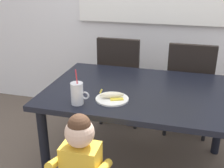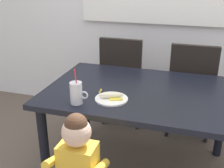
{
  "view_description": "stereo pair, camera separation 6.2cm",
  "coord_description": "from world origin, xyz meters",
  "px_view_note": "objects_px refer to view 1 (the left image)",
  "views": [
    {
      "loc": [
        0.29,
        -1.93,
        1.56
      ],
      "look_at": [
        -0.21,
        -0.1,
        0.79
      ],
      "focal_mm": 44.91,
      "sensor_mm": 36.0,
      "label": 1
    },
    {
      "loc": [
        0.34,
        -1.92,
        1.56
      ],
      "look_at": [
        -0.21,
        -0.1,
        0.79
      ],
      "focal_mm": 44.91,
      "sensor_mm": 36.0,
      "label": 2
    }
  ],
  "objects_px": {
    "dining_chair_left": "(121,76)",
    "snack_plate": "(112,99)",
    "dining_chair_right": "(189,84)",
    "milk_cup": "(77,95)",
    "dining_table": "(142,100)",
    "toddler_standing": "(81,162)",
    "peeled_banana": "(112,95)"
  },
  "relations": [
    {
      "from": "dining_table",
      "to": "dining_chair_left",
      "type": "height_order",
      "value": "dining_chair_left"
    },
    {
      "from": "toddler_standing",
      "to": "snack_plate",
      "type": "xyz_separation_m",
      "value": [
        0.07,
        0.45,
        0.21
      ]
    },
    {
      "from": "milk_cup",
      "to": "dining_chair_left",
      "type": "bearing_deg",
      "value": 88.09
    },
    {
      "from": "toddler_standing",
      "to": "peeled_banana",
      "type": "height_order",
      "value": "toddler_standing"
    },
    {
      "from": "peeled_banana",
      "to": "snack_plate",
      "type": "bearing_deg",
      "value": -76.57
    },
    {
      "from": "milk_cup",
      "to": "snack_plate",
      "type": "relative_size",
      "value": 1.09
    },
    {
      "from": "toddler_standing",
      "to": "dining_chair_right",
      "type": "bearing_deg",
      "value": 66.75
    },
    {
      "from": "dining_chair_right",
      "to": "snack_plate",
      "type": "relative_size",
      "value": 4.17
    },
    {
      "from": "dining_table",
      "to": "peeled_banana",
      "type": "xyz_separation_m",
      "value": [
        -0.17,
        -0.23,
        0.12
      ]
    },
    {
      "from": "dining_table",
      "to": "toddler_standing",
      "type": "distance_m",
      "value": 0.73
    },
    {
      "from": "milk_cup",
      "to": "toddler_standing",
      "type": "bearing_deg",
      "value": -66.95
    },
    {
      "from": "dining_table",
      "to": "toddler_standing",
      "type": "height_order",
      "value": "toddler_standing"
    },
    {
      "from": "dining_table",
      "to": "dining_chair_right",
      "type": "bearing_deg",
      "value": 63.04
    },
    {
      "from": "toddler_standing",
      "to": "peeled_banana",
      "type": "distance_m",
      "value": 0.52
    },
    {
      "from": "dining_chair_left",
      "to": "peeled_banana",
      "type": "bearing_deg",
      "value": 99.93
    },
    {
      "from": "dining_chair_left",
      "to": "snack_plate",
      "type": "height_order",
      "value": "dining_chair_left"
    },
    {
      "from": "toddler_standing",
      "to": "milk_cup",
      "type": "distance_m",
      "value": 0.45
    },
    {
      "from": "dining_chair_left",
      "to": "snack_plate",
      "type": "xyz_separation_m",
      "value": [
        0.17,
        -0.98,
        0.2
      ]
    },
    {
      "from": "dining_chair_left",
      "to": "dining_chair_right",
      "type": "relative_size",
      "value": 1.0
    },
    {
      "from": "dining_chair_left",
      "to": "peeled_banana",
      "type": "xyz_separation_m",
      "value": [
        0.17,
        -0.97,
        0.22
      ]
    },
    {
      "from": "dining_table",
      "to": "dining_chair_right",
      "type": "xyz_separation_m",
      "value": [
        0.35,
        0.69,
        -0.1
      ]
    },
    {
      "from": "dining_chair_right",
      "to": "dining_table",
      "type": "bearing_deg",
      "value": 63.04
    },
    {
      "from": "dining_chair_left",
      "to": "milk_cup",
      "type": "xyz_separation_m",
      "value": [
        -0.04,
        -1.1,
        0.26
      ]
    },
    {
      "from": "peeled_banana",
      "to": "dining_chair_right",
      "type": "bearing_deg",
      "value": 60.28
    },
    {
      "from": "toddler_standing",
      "to": "snack_plate",
      "type": "bearing_deg",
      "value": 81.51
    },
    {
      "from": "milk_cup",
      "to": "dining_table",
      "type": "bearing_deg",
      "value": 43.07
    },
    {
      "from": "peeled_banana",
      "to": "toddler_standing",
      "type": "bearing_deg",
      "value": -98.22
    },
    {
      "from": "dining_chair_left",
      "to": "snack_plate",
      "type": "bearing_deg",
      "value": 99.95
    },
    {
      "from": "dining_chair_left",
      "to": "milk_cup",
      "type": "distance_m",
      "value": 1.13
    },
    {
      "from": "dining_table",
      "to": "dining_chair_right",
      "type": "distance_m",
      "value": 0.78
    },
    {
      "from": "snack_plate",
      "to": "peeled_banana",
      "type": "relative_size",
      "value": 1.31
    },
    {
      "from": "snack_plate",
      "to": "peeled_banana",
      "type": "bearing_deg",
      "value": 103.43
    }
  ]
}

